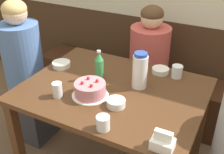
# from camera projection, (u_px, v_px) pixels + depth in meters

# --- Properties ---
(bench_seat) EXTENTS (2.44, 0.38, 0.46)m
(bench_seat) POSITION_uv_depth(u_px,v_px,m) (152.00, 95.00, 2.73)
(bench_seat) COLOR #381E11
(bench_seat) RESTS_ON ground_plane
(dining_table) EXTENTS (1.16, 0.90, 0.77)m
(dining_table) POSITION_uv_depth(u_px,v_px,m) (113.00, 101.00, 1.88)
(dining_table) COLOR #4C2D19
(dining_table) RESTS_ON ground_plane
(birthday_cake) EXTENTS (0.23, 0.23, 0.11)m
(birthday_cake) POSITION_uv_depth(u_px,v_px,m) (90.00, 89.00, 1.73)
(birthday_cake) COLOR white
(birthday_cake) RESTS_ON dining_table
(water_pitcher) EXTENTS (0.10, 0.10, 0.24)m
(water_pitcher) POSITION_uv_depth(u_px,v_px,m) (140.00, 71.00, 1.79)
(water_pitcher) COLOR white
(water_pitcher) RESTS_ON dining_table
(soju_bottle) EXTENTS (0.06, 0.06, 0.21)m
(soju_bottle) POSITION_uv_depth(u_px,v_px,m) (99.00, 66.00, 1.88)
(soju_bottle) COLOR #388E4C
(soju_bottle) RESTS_ON dining_table
(napkin_holder) EXTENTS (0.11, 0.08, 0.11)m
(napkin_holder) POSITION_uv_depth(u_px,v_px,m) (163.00, 142.00, 1.33)
(napkin_holder) COLOR white
(napkin_holder) RESTS_ON dining_table
(bowl_soup_white) EXTENTS (0.11, 0.11, 0.04)m
(bowl_soup_white) POSITION_uv_depth(u_px,v_px,m) (116.00, 103.00, 1.65)
(bowl_soup_white) COLOR white
(bowl_soup_white) RESTS_ON dining_table
(bowl_rice_small) EXTENTS (0.13, 0.13, 0.04)m
(bowl_rice_small) POSITION_uv_depth(u_px,v_px,m) (61.00, 64.00, 2.08)
(bowl_rice_small) COLOR white
(bowl_rice_small) RESTS_ON dining_table
(bowl_side_dish) EXTENTS (0.12, 0.12, 0.04)m
(bowl_side_dish) POSITION_uv_depth(u_px,v_px,m) (160.00, 70.00, 2.00)
(bowl_side_dish) COLOR white
(bowl_side_dish) RESTS_ON dining_table
(glass_water_tall) EXTENTS (0.07, 0.07, 0.08)m
(glass_water_tall) POSITION_uv_depth(u_px,v_px,m) (103.00, 123.00, 1.46)
(glass_water_tall) COLOR silver
(glass_water_tall) RESTS_ON dining_table
(glass_tumbler_short) EXTENTS (0.06, 0.06, 0.09)m
(glass_tumbler_short) POSITION_uv_depth(u_px,v_px,m) (57.00, 90.00, 1.72)
(glass_tumbler_short) COLOR silver
(glass_tumbler_short) RESTS_ON dining_table
(glass_shot_small) EXTENTS (0.08, 0.08, 0.09)m
(glass_shot_small) POSITION_uv_depth(u_px,v_px,m) (177.00, 72.00, 1.93)
(glass_shot_small) COLOR silver
(glass_shot_small) RESTS_ON dining_table
(person_teal_shirt) EXTENTS (0.34, 0.34, 1.14)m
(person_teal_shirt) POSITION_uv_depth(u_px,v_px,m) (148.00, 72.00, 2.49)
(person_teal_shirt) COLOR #33333D
(person_teal_shirt) RESTS_ON ground_plane
(person_grey_tee) EXTENTS (0.34, 0.31, 1.23)m
(person_grey_tee) POSITION_uv_depth(u_px,v_px,m) (26.00, 79.00, 2.31)
(person_grey_tee) COLOR #33333D
(person_grey_tee) RESTS_ON ground_plane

